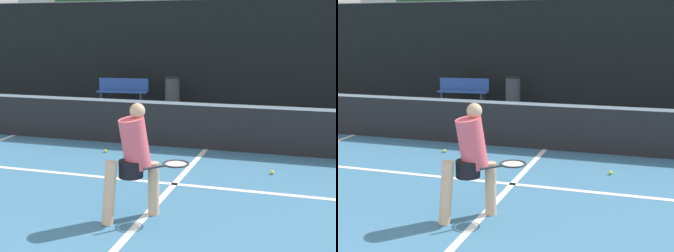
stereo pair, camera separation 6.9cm
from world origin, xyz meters
TOP-DOWN VIEW (x-y plane):
  - court_service_line at (0.00, 4.85)m, footprint 8.25×0.10m
  - court_center_mark at (0.00, 4.31)m, footprint 0.10×5.68m
  - net at (0.00, 7.15)m, footprint 11.09×0.09m
  - fence_back at (0.00, 12.98)m, footprint 24.00×0.06m
  - player_practicing at (-0.10, 3.39)m, footprint 1.10×0.81m
  - tennis_ball_scattered_3 at (1.42, 5.81)m, footprint 0.07×0.07m
  - tennis_ball_scattered_6 at (-1.84, 6.31)m, footprint 0.07×0.07m
  - courtside_bench at (-3.83, 12.07)m, footprint 1.68×0.54m
  - trash_bin at (-2.18, 12.15)m, footprint 0.48×0.48m
  - tree_mid at (-3.46, 22.20)m, footprint 3.32×3.32m
  - building_far at (0.00, 28.68)m, footprint 36.00×2.40m

SIDE VIEW (x-z plane):
  - court_service_line at x=0.00m, z-range 0.00..0.01m
  - court_center_mark at x=0.00m, z-range 0.00..0.01m
  - tennis_ball_scattered_3 at x=1.42m, z-range 0.00..0.07m
  - tennis_ball_scattered_6 at x=-1.84m, z-range 0.00..0.07m
  - courtside_bench at x=-3.83m, z-range 0.04..0.90m
  - trash_bin at x=-2.18m, z-range 0.00..0.95m
  - net at x=0.00m, z-range -0.02..1.05m
  - player_practicing at x=-0.10m, z-range 0.05..1.55m
  - fence_back at x=0.00m, z-range -0.01..3.34m
  - building_far at x=0.00m, z-range 0.00..6.60m
  - tree_mid at x=-3.46m, z-range 1.41..5.23m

